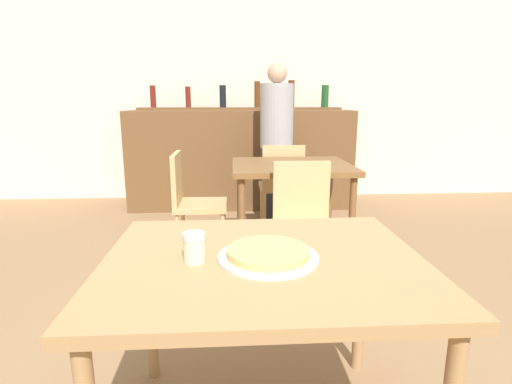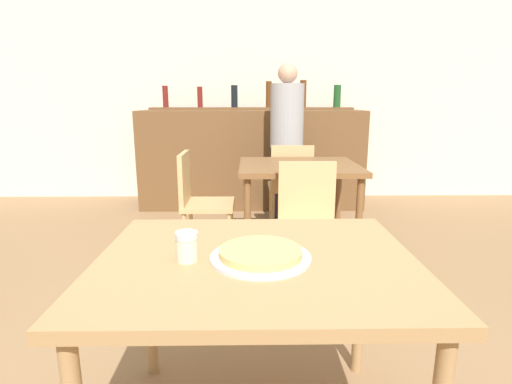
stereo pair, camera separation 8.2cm
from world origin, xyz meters
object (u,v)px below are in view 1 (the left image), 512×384
at_px(chair_far_side_front, 303,218).
at_px(chair_far_side_left, 191,198).
at_px(chair_far_side_back, 282,182).
at_px(pizza_tray, 268,254).
at_px(cheese_shaker, 194,247).
at_px(person_standing, 276,138).

height_order(chair_far_side_front, chair_far_side_left, same).
xyz_separation_m(chair_far_side_back, pizza_tray, (-0.34, -2.37, 0.25)).
height_order(chair_far_side_front, pizza_tray, chair_far_side_front).
xyz_separation_m(pizza_tray, cheese_shaker, (-0.25, -0.01, 0.03)).
xyz_separation_m(cheese_shaker, person_standing, (0.59, 2.88, 0.09)).
bearing_deg(pizza_tray, chair_far_side_left, 103.78).
distance_m(chair_far_side_front, person_standing, 1.69).
bearing_deg(cheese_shaker, pizza_tray, 1.84).
distance_m(chair_far_side_back, pizza_tray, 2.40).
height_order(pizza_tray, person_standing, person_standing).
bearing_deg(person_standing, chair_far_side_back, -90.11).
relative_size(chair_far_side_front, cheese_shaker, 8.66).
xyz_separation_m(chair_far_side_front, chair_far_side_left, (-0.78, 0.57, 0.00)).
bearing_deg(chair_far_side_front, person_standing, 89.97).
bearing_deg(chair_far_side_left, cheese_shaker, -173.81).
distance_m(chair_far_side_back, cheese_shaker, 2.46).
distance_m(pizza_tray, cheese_shaker, 0.25).
bearing_deg(pizza_tray, person_standing, 83.17).
xyz_separation_m(chair_far_side_left, pizza_tray, (0.44, -1.80, 0.25)).
relative_size(pizza_tray, person_standing, 0.21).
bearing_deg(chair_far_side_back, cheese_shaker, 76.09).
relative_size(chair_far_side_front, person_standing, 0.53).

